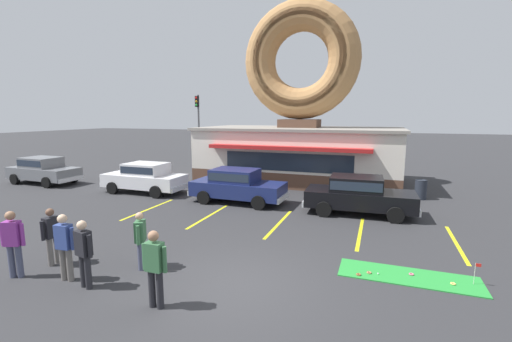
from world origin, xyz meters
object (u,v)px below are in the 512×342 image
at_px(pedestrian_clipboard_woman, 65,244).
at_px(traffic_light_pole, 198,120).
at_px(car_white, 145,177).
at_px(pedestrian_leather_jacket_man, 141,238).
at_px(car_grey, 43,169).
at_px(pedestrian_crossing_woman, 52,234).
at_px(car_black, 358,194).
at_px(putting_flag_pin, 477,269).
at_px(car_navy, 237,184).
at_px(pedestrian_blue_sweater_man, 13,241).
at_px(trash_bin, 421,189).
at_px(pedestrian_hooded_kid, 84,251).
at_px(pedestrian_beanie_man, 155,265).
at_px(golf_ball, 378,274).

height_order(pedestrian_clipboard_woman, traffic_light_pole, traffic_light_pole).
distance_m(car_white, pedestrian_clipboard_woman, 9.98).
relative_size(car_white, pedestrian_leather_jacket_man, 2.90).
bearing_deg(car_grey, pedestrian_crossing_woman, -37.51).
xyz_separation_m(car_black, pedestrian_crossing_woman, (-7.64, -8.04, 0.02)).
bearing_deg(putting_flag_pin, car_white, 157.98).
relative_size(car_navy, car_white, 1.00).
distance_m(pedestrian_blue_sweater_man, pedestrian_leather_jacket_man, 3.09).
bearing_deg(car_navy, putting_flag_pin, -32.30).
relative_size(putting_flag_pin, trash_bin, 0.56).
bearing_deg(car_black, car_white, 178.51).
relative_size(pedestrian_leather_jacket_man, traffic_light_pole, 0.27).
distance_m(car_black, pedestrian_hooded_kid, 10.46).
xyz_separation_m(putting_flag_pin, car_grey, (-21.54, 5.66, 0.43)).
relative_size(car_white, pedestrian_crossing_woman, 2.84).
bearing_deg(car_black, pedestrian_leather_jacket_man, -124.90).
xyz_separation_m(car_grey, traffic_light_pole, (4.55, 11.03, 2.84)).
bearing_deg(pedestrian_leather_jacket_man, car_navy, 92.82).
bearing_deg(trash_bin, pedestrian_blue_sweater_man, -129.94).
bearing_deg(trash_bin, pedestrian_hooded_kid, -124.27).
distance_m(pedestrian_blue_sweater_man, pedestrian_beanie_man, 4.23).
relative_size(car_navy, car_grey, 1.00).
bearing_deg(putting_flag_pin, pedestrian_leather_jacket_man, -166.48).
distance_m(pedestrian_clipboard_woman, trash_bin, 15.45).
relative_size(car_black, pedestrian_crossing_woman, 2.87).
height_order(pedestrian_crossing_woman, trash_bin, pedestrian_crossing_woman).
distance_m(car_navy, pedestrian_hooded_kid, 8.80).
bearing_deg(putting_flag_pin, car_grey, 165.27).
height_order(putting_flag_pin, car_navy, car_navy).
distance_m(car_navy, pedestrian_beanie_man, 9.15).
relative_size(pedestrian_leather_jacket_man, pedestrian_crossing_woman, 0.98).
bearing_deg(pedestrian_clipboard_woman, pedestrian_crossing_woman, 152.91).
height_order(putting_flag_pin, pedestrian_clipboard_woman, pedestrian_clipboard_woman).
relative_size(pedestrian_blue_sweater_man, trash_bin, 1.80).
height_order(pedestrian_leather_jacket_man, trash_bin, pedestrian_leather_jacket_man).
bearing_deg(pedestrian_blue_sweater_man, pedestrian_hooded_kid, 5.41).
bearing_deg(traffic_light_pole, car_grey, -112.40).
xyz_separation_m(car_grey, pedestrian_clipboard_woman, (11.93, -8.86, 0.09)).
bearing_deg(trash_bin, traffic_light_pole, 155.63).
height_order(car_white, pedestrian_clipboard_woman, pedestrian_clipboard_woman).
height_order(golf_ball, pedestrian_blue_sweater_man, pedestrian_blue_sweater_man).
bearing_deg(car_grey, pedestrian_blue_sweater_man, -41.01).
height_order(car_grey, pedestrian_clipboard_woman, pedestrian_clipboard_woman).
bearing_deg(pedestrian_clipboard_woman, pedestrian_leather_jacket_man, 42.36).
bearing_deg(car_white, pedestrian_blue_sweater_man, -71.27).
relative_size(car_navy, pedestrian_beanie_man, 2.65).
bearing_deg(pedestrian_hooded_kid, pedestrian_beanie_man, -3.98).
bearing_deg(car_navy, pedestrian_clipboard_woman, -96.29).
xyz_separation_m(car_navy, car_black, (5.54, -0.05, 0.00)).
height_order(pedestrian_beanie_man, trash_bin, pedestrian_beanie_man).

